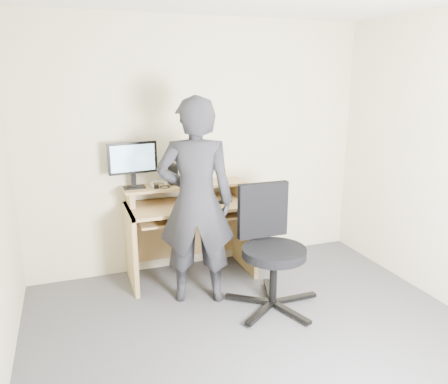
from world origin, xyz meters
TOP-DOWN VIEW (x-y plane):
  - ground at (0.00, 0.00)m, footprint 3.50×3.50m
  - back_wall at (0.00, 1.75)m, footprint 3.50×0.02m
  - desk at (-0.20, 1.53)m, footprint 1.20×0.60m
  - monitor at (-0.70, 1.61)m, footprint 0.46×0.13m
  - external_drive at (-0.31, 1.64)m, footprint 0.07×0.13m
  - travel_mug at (-0.09, 1.59)m, footprint 0.10×0.10m
  - smartphone at (-0.00, 1.55)m, footprint 0.10×0.14m
  - charger at (-0.50, 1.53)m, footprint 0.05×0.05m
  - headphones at (-0.45, 1.65)m, footprint 0.18×0.18m
  - keyboard at (-0.22, 1.36)m, footprint 0.46×0.19m
  - mouse at (0.11, 1.35)m, footprint 0.11×0.08m
  - office_chair at (0.30, 0.69)m, footprint 0.78×0.82m
  - person at (-0.27, 0.99)m, footprint 0.75×0.60m

SIDE VIEW (x-z plane):
  - ground at x=0.00m, z-range 0.00..0.00m
  - desk at x=-0.20m, z-range 0.09..1.00m
  - office_chair at x=0.30m, z-range 0.05..1.08m
  - keyboard at x=-0.22m, z-range 0.65..0.68m
  - mouse at x=0.11m, z-range 0.75..0.79m
  - person at x=-0.27m, z-range 0.00..1.80m
  - smartphone at x=0.00m, z-range 0.91..0.92m
  - headphones at x=-0.45m, z-range 0.89..0.95m
  - charger at x=-0.50m, z-range 0.91..0.94m
  - travel_mug at x=-0.09m, z-range 0.91..1.10m
  - external_drive at x=-0.31m, z-range 0.91..1.11m
  - monitor at x=-0.70m, z-range 0.95..1.39m
  - back_wall at x=0.00m, z-range 0.00..2.50m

